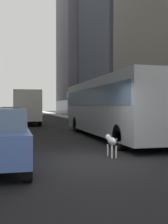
# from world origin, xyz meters

# --- Properties ---
(ground_plane) EXTENTS (120.00, 120.00, 0.00)m
(ground_plane) POSITION_xyz_m (0.00, 35.00, 0.00)
(ground_plane) COLOR black
(sidewalk_right) EXTENTS (2.40, 110.00, 0.15)m
(sidewalk_right) POSITION_xyz_m (5.70, 35.00, 0.07)
(sidewalk_right) COLOR #ADA89E
(sidewalk_right) RESTS_ON ground
(building_right_mid) EXTENTS (8.03, 15.59, 25.26)m
(building_right_mid) POSITION_xyz_m (11.90, 28.66, 12.62)
(building_right_mid) COLOR #4C515B
(building_right_mid) RESTS_ON ground
(building_right_far) EXTENTS (10.62, 14.26, 38.38)m
(building_right_far) POSITION_xyz_m (11.90, 45.00, 19.18)
(building_right_far) COLOR slate
(building_right_far) RESTS_ON ground
(transit_bus) EXTENTS (2.78, 11.53, 3.05)m
(transit_bus) POSITION_xyz_m (2.80, 5.95, 1.78)
(transit_bus) COLOR #999EA3
(transit_bus) RESTS_ON ground
(car_silver_sedan) EXTENTS (1.86, 4.56, 1.62)m
(car_silver_sedan) POSITION_xyz_m (-2.80, 11.26, 0.82)
(car_silver_sedan) COLOR #B7BABF
(car_silver_sedan) RESTS_ON ground
(car_red_coupe) EXTENTS (1.74, 4.38, 1.62)m
(car_red_coupe) POSITION_xyz_m (-2.80, 26.64, 0.82)
(car_red_coupe) COLOR red
(car_red_coupe) RESTS_ON ground
(car_yellow_taxi) EXTENTS (1.71, 4.38, 1.62)m
(car_yellow_taxi) POSITION_xyz_m (-1.20, 46.61, 0.82)
(car_yellow_taxi) COLOR yellow
(car_yellow_taxi) RESTS_ON ground
(box_truck) EXTENTS (2.30, 7.50, 3.05)m
(box_truck) POSITION_xyz_m (-1.20, 18.17, 1.67)
(box_truck) COLOR silver
(box_truck) RESTS_ON ground
(dalmatian_dog) EXTENTS (0.22, 0.96, 0.72)m
(dalmatian_dog) POSITION_xyz_m (0.87, 0.56, 0.51)
(dalmatian_dog) COLOR white
(dalmatian_dog) RESTS_ON ground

